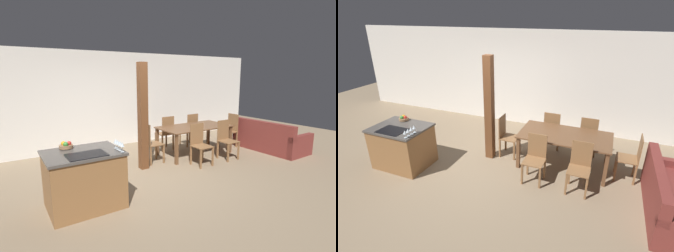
{
  "view_description": "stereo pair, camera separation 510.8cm",
  "coord_description": "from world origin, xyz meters",
  "views": [
    {
      "loc": [
        -2.51,
        -4.52,
        2.05
      ],
      "look_at": [
        0.6,
        0.2,
        0.95
      ],
      "focal_mm": 28.0,
      "sensor_mm": 36.0,
      "label": 1
    },
    {
      "loc": [
        2.48,
        -4.36,
        3.1
      ],
      "look_at": [
        0.6,
        0.2,
        0.95
      ],
      "focal_mm": 28.0,
      "sensor_mm": 36.0,
      "label": 2
    }
  ],
  "objects": [
    {
      "name": "dining_table",
      "position": [
        1.74,
        0.68,
        0.66
      ],
      "size": [
        1.89,
        1.0,
        0.75
      ],
      "color": "brown",
      "rests_on": "ground_plane"
    },
    {
      "name": "dining_chair_far_right",
      "position": [
        2.17,
        1.4,
        0.5
      ],
      "size": [
        0.4,
        0.4,
        0.95
      ],
      "rotation": [
        0.0,
        0.0,
        3.14
      ],
      "color": "brown",
      "rests_on": "ground_plane"
    },
    {
      "name": "wine_glass_middle",
      "position": [
        -0.99,
        -0.87,
        1.02
      ],
      "size": [
        0.07,
        0.07,
        0.15
      ],
      "color": "silver",
      "rests_on": "kitchen_island"
    },
    {
      "name": "dining_chair_far_left",
      "position": [
        1.32,
        1.4,
        0.5
      ],
      "size": [
        0.4,
        0.4,
        0.95
      ],
      "rotation": [
        0.0,
        0.0,
        3.14
      ],
      "color": "brown",
      "rests_on": "ground_plane"
    },
    {
      "name": "dining_chair_foot_end",
      "position": [
        3.06,
        0.68,
        0.5
      ],
      "size": [
        0.4,
        0.4,
        0.95
      ],
      "rotation": [
        0.0,
        0.0,
        -1.57
      ],
      "color": "brown",
      "rests_on": "ground_plane"
    },
    {
      "name": "wine_glass_end",
      "position": [
        -0.99,
        -0.7,
        1.02
      ],
      "size": [
        0.07,
        0.07,
        0.15
      ],
      "color": "silver",
      "rests_on": "kitchen_island"
    },
    {
      "name": "ground_plane",
      "position": [
        0.0,
        0.0,
        0.0
      ],
      "size": [
        16.0,
        16.0,
        0.0
      ],
      "primitive_type": "plane",
      "color": "#847056"
    },
    {
      "name": "kitchen_island",
      "position": [
        -1.48,
        -0.58,
        0.45
      ],
      "size": [
        1.14,
        0.9,
        0.91
      ],
      "color": "olive",
      "rests_on": "ground_plane"
    },
    {
      "name": "dining_chair_near_right",
      "position": [
        2.17,
        -0.05,
        0.5
      ],
      "size": [
        0.4,
        0.4,
        0.95
      ],
      "color": "brown",
      "rests_on": "ground_plane"
    },
    {
      "name": "couch",
      "position": [
        3.75,
        -0.15,
        0.28
      ],
      "size": [
        0.97,
        1.9,
        0.83
      ],
      "rotation": [
        0.0,
        0.0,
        1.58
      ],
      "color": "maroon",
      "rests_on": "ground_plane"
    },
    {
      "name": "wine_glass_near",
      "position": [
        -0.99,
        -0.96,
        1.02
      ],
      "size": [
        0.07,
        0.07,
        0.15
      ],
      "color": "silver",
      "rests_on": "kitchen_island"
    },
    {
      "name": "fruit_bowl",
      "position": [
        -1.65,
        -0.27,
        0.95
      ],
      "size": [
        0.21,
        0.21,
        0.11
      ],
      "color": "#99704C",
      "rests_on": "kitchen_island"
    },
    {
      "name": "wine_glass_far",
      "position": [
        -0.99,
        -0.79,
        1.02
      ],
      "size": [
        0.07,
        0.07,
        0.15
      ],
      "color": "silver",
      "rests_on": "kitchen_island"
    },
    {
      "name": "dining_chair_near_left",
      "position": [
        1.32,
        -0.05,
        0.5
      ],
      "size": [
        0.4,
        0.4,
        0.95
      ],
      "color": "brown",
      "rests_on": "ground_plane"
    },
    {
      "name": "timber_post",
      "position": [
        0.11,
        0.44,
        1.16
      ],
      "size": [
        0.18,
        0.18,
        2.32
      ],
      "color": "brown",
      "rests_on": "ground_plane"
    },
    {
      "name": "wall_back",
      "position": [
        0.0,
        2.67,
        1.35
      ],
      "size": [
        11.2,
        0.08,
        2.7
      ],
      "color": "silver",
      "rests_on": "ground_plane"
    },
    {
      "name": "dining_chair_head_end",
      "position": [
        0.42,
        0.68,
        0.5
      ],
      "size": [
        0.4,
        0.4,
        0.95
      ],
      "rotation": [
        0.0,
        0.0,
        1.57
      ],
      "color": "brown",
      "rests_on": "ground_plane"
    }
  ]
}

